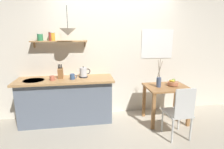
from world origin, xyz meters
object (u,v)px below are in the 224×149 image
Objects in this scene: dining_table at (166,93)px; knife_block at (61,73)px; pendant_lamp at (68,32)px; electric_kettle at (83,72)px; coffee_mug_spare at (73,77)px; fruit_bowl at (173,83)px; coffee_mug_by_sink at (52,78)px; twig_vase at (159,82)px; dining_chair_near at (180,111)px.

knife_block is at bearing 170.83° from dining_table.
knife_block is at bearing 141.34° from pendant_lamp.
electric_kettle is 0.25m from coffee_mug_spare.
fruit_bowl is 0.40× the size of pendant_lamp.
electric_kettle reaches higher than coffee_mug_by_sink.
fruit_bowl is 2.19m from knife_block.
twig_vase is at bearing -173.80° from fruit_bowl.
electric_kettle is 0.59m from coffee_mug_by_sink.
pendant_lamp is at bearing -125.49° from coffee_mug_spare.
knife_block is at bearing -176.30° from electric_kettle.
pendant_lamp is at bearing -5.62° from coffee_mug_by_sink.
fruit_bowl is at bearing -4.62° from coffee_mug_by_sink.
dining_chair_near is 0.72m from twig_vase.
dining_table is 2.09m from knife_block.
dining_table is at bearing -7.16° from coffee_mug_spare.
dining_chair_near is at bearing -32.80° from electric_kettle.
dining_chair_near is at bearing -94.84° from dining_table.
pendant_lamp is (-1.97, 0.15, 0.97)m from fruit_bowl.
dining_table is 1.61× the size of pendant_lamp.
dining_table is 3.27× the size of electric_kettle.
coffee_mug_by_sink is at bearing 174.54° from dining_table.
dining_chair_near is at bearing -24.44° from pendant_lamp.
fruit_bowl is 0.72× the size of knife_block.
knife_block reaches higher than coffee_mug_spare.
coffee_mug_spare reaches higher than dining_table.
twig_vase reaches higher than dining_chair_near.
pendant_lamp reaches higher than twig_vase.
twig_vase reaches higher than electric_kettle.
dining_table is at bearing -171.07° from fruit_bowl.
coffee_mug_spare is at bearing 171.63° from twig_vase.
dining_chair_near is 4.53× the size of fruit_bowl.
electric_kettle is at bearing 147.20° from dining_chair_near.
dining_table is 0.24m from fruit_bowl.
knife_block is 0.19m from coffee_mug_by_sink.
pendant_lamp reaches higher than dining_chair_near.
pendant_lamp reaches higher than coffee_mug_spare.
pendant_lamp is (-1.66, 0.19, 0.93)m from twig_vase.
fruit_bowl is 1.53× the size of coffee_mug_spare.
coffee_mug_spare is at bearing 173.96° from fruit_bowl.
knife_block is (-1.97, 0.96, 0.49)m from dining_chair_near.
pendant_lamp is (-0.04, -0.05, 0.82)m from coffee_mug_spare.
pendant_lamp is (-1.83, 0.17, 1.18)m from dining_table.
coffee_mug_spare is (-1.74, 0.86, 0.44)m from dining_chair_near.
twig_vase reaches higher than dining_table.
knife_block reaches higher than fruit_bowl.
pendant_lamp is (0.33, -0.03, 0.83)m from coffee_mug_by_sink.
coffee_mug_spare reaches higher than dining_chair_near.
pendant_lamp reaches higher than fruit_bowl.
knife_block is 0.25m from coffee_mug_spare.
coffee_mug_spare is at bearing 2.97° from coffee_mug_by_sink.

